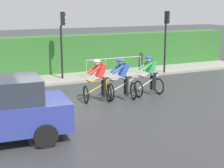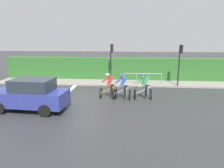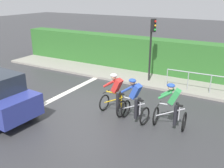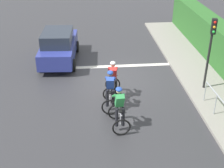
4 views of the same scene
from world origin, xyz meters
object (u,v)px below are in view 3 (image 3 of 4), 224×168
(cyclist_mid, at_px, (116,95))
(pedestrian_railing_kerbside, at_px, (200,78))
(cyclist_lead, at_px, (172,107))
(cyclist_second, at_px, (134,101))
(traffic_light_near_crossing, at_px, (152,41))

(cyclist_mid, relative_size, pedestrian_railing_kerbside, 0.53)
(cyclist_lead, bearing_deg, cyclist_second, -81.37)
(cyclist_lead, relative_size, traffic_light_near_crossing, 0.50)
(traffic_light_near_crossing, bearing_deg, cyclist_lead, 30.58)
(cyclist_second, distance_m, traffic_light_near_crossing, 4.71)
(traffic_light_near_crossing, bearing_deg, pedestrian_railing_kerbside, 82.56)
(cyclist_second, distance_m, pedestrian_railing_kerbside, 4.29)
(cyclist_second, xyz_separation_m, pedestrian_railing_kerbside, (-4.01, 1.50, -0.02))
(cyclist_second, bearing_deg, traffic_light_near_crossing, -165.90)
(cyclist_lead, height_order, cyclist_mid, same)
(cyclist_lead, relative_size, pedestrian_railing_kerbside, 0.53)
(cyclist_second, distance_m, cyclist_mid, 0.90)
(cyclist_second, xyz_separation_m, cyclist_mid, (-0.19, -0.88, 0.00))
(traffic_light_near_crossing, distance_m, pedestrian_railing_kerbside, 2.99)
(cyclist_mid, xyz_separation_m, traffic_light_near_crossing, (-4.16, -0.22, 1.43))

